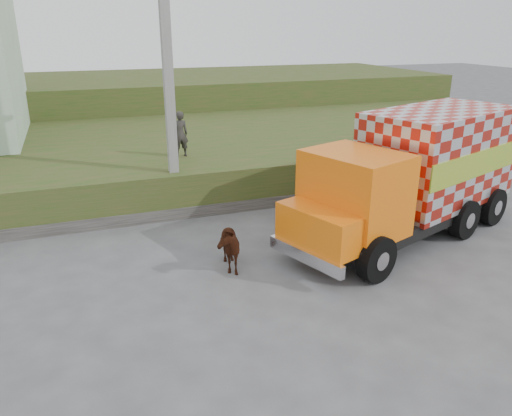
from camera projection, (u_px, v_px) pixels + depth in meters
name	position (u px, v px, depth m)	size (l,w,h in m)	color
ground	(248.00, 266.00, 13.46)	(120.00, 120.00, 0.00)	#474749
embankment	(173.00, 154.00, 22.01)	(40.00, 12.00, 1.50)	#274918
embankment_far	(136.00, 101.00, 32.32)	(40.00, 12.00, 3.00)	#274918
retaining_strip	(148.00, 216.00, 16.44)	(16.00, 0.50, 0.40)	#595651
utility_pole	(169.00, 93.00, 15.78)	(1.20, 0.30, 8.00)	gray
cargo_truck	(416.00, 174.00, 14.96)	(8.73, 5.26, 3.72)	black
cow	(226.00, 245.00, 13.14)	(0.70, 1.54, 1.30)	#36130D
pedestrian	(180.00, 134.00, 18.31)	(0.61, 0.40, 1.68)	#2C2927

